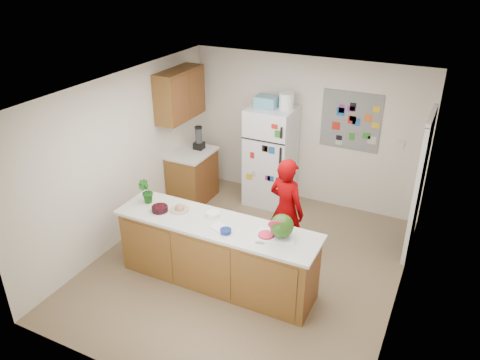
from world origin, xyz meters
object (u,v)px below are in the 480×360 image
at_px(watermelon, 282,226).
at_px(cherry_bowl, 160,209).
at_px(refrigerator, 271,156).
at_px(person, 286,210).

relative_size(watermelon, cherry_bowl, 1.35).
bearing_deg(refrigerator, watermelon, -64.48).
relative_size(refrigerator, cherry_bowl, 8.09).
bearing_deg(cherry_bowl, refrigerator, 77.40).
bearing_deg(refrigerator, person, -59.85).
bearing_deg(person, watermelon, 124.06).
distance_m(refrigerator, person, 1.67).
height_order(person, cherry_bowl, person).
bearing_deg(refrigerator, cherry_bowl, -102.60).
distance_m(refrigerator, watermelon, 2.57).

